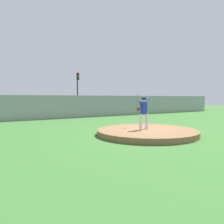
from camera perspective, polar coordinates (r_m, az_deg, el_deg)
name	(u,v)px	position (r m, az deg, el deg)	size (l,w,h in m)	color
ground_plane	(89,123)	(15.46, -6.03, -2.78)	(80.00, 80.00, 0.00)	#386B2D
asphalt_strip	(51,115)	(23.34, -15.51, -0.70)	(44.00, 7.00, 0.01)	#2B2B2D
pitchers_mound	(147,132)	(10.50, 9.00, -5.18)	(4.67, 4.67, 0.25)	brown
pitcher_youth	(144,110)	(10.39, 8.19, 0.51)	(0.82, 0.32, 1.56)	silver
baseball	(125,128)	(10.74, 3.45, -4.06)	(0.07, 0.07, 0.07)	white
chainlink_fence	(67,107)	(19.04, -11.50, 1.32)	(38.01, 0.07, 2.04)	gray
parked_car_white	(129,105)	(27.86, 4.54, 1.80)	(2.01, 4.59, 1.72)	silver
parked_car_burgundy	(13,108)	(22.20, -24.19, 1.06)	(1.85, 4.08, 1.80)	maroon
parked_car_teal	(96,106)	(25.91, -4.14, 1.62)	(1.89, 4.26, 1.69)	#146066
traffic_cone_orange	(110,110)	(26.05, -0.39, 0.45)	(0.40, 0.40, 0.55)	orange
traffic_light_far	(78,85)	(29.06, -8.87, 6.89)	(0.28, 0.46, 4.95)	black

